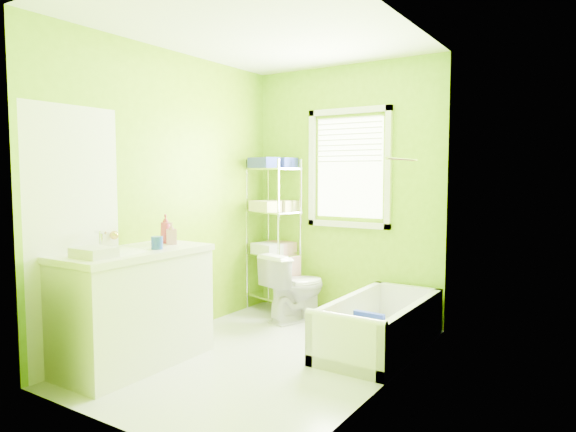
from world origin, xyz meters
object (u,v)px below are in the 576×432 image
Objects in this scene: bathtub at (378,333)px; wire_shelf_unit at (275,217)px; vanity at (133,304)px; toilet at (295,286)px.

wire_shelf_unit reaches higher than bathtub.
bathtub is 1.81m from wire_shelf_unit.
toilet is at bearing 76.57° from vanity.
toilet is at bearing -28.64° from wire_shelf_unit.
vanity reaches higher than toilet.
bathtub is 0.84× the size of wire_shelf_unit.
vanity is at bearing -90.30° from wire_shelf_unit.
wire_shelf_unit is (-1.47, 0.59, 0.87)m from bathtub.
vanity is at bearing -137.73° from bathtub.
vanity is 0.72× the size of wire_shelf_unit.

